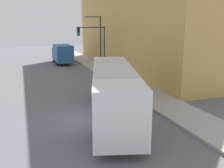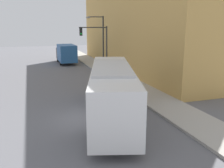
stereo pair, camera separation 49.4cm
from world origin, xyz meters
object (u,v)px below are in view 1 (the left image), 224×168
parking_meter (110,70)px  city_bus (113,88)px  delivery_truck (62,53)px  traffic_light_pole (95,42)px  pedestrian_near_corner (108,68)px  fire_hydrant (128,84)px  street_lamp (98,39)px

parking_meter → city_bus: bearing=-108.6°
delivery_truck → traffic_light_pole: 11.66m
pedestrian_near_corner → fire_hydrant: bearing=-93.9°
delivery_truck → pedestrian_near_corner: bearing=-73.2°
street_lamp → pedestrian_near_corner: street_lamp is taller
traffic_light_pole → street_lamp: size_ratio=0.83×
traffic_light_pole → parking_meter: traffic_light_pole is taller
fire_hydrant → pedestrian_near_corner: pedestrian_near_corner is taller
fire_hydrant → traffic_light_pole: (-0.94, 7.41, 3.41)m
parking_meter → pedestrian_near_corner: pedestrian_near_corner is taller
delivery_truck → fire_hydrant: delivery_truck is taller
city_bus → street_lamp: bearing=93.0°
delivery_truck → fire_hydrant: 18.91m
parking_meter → delivery_truck: bearing=102.4°
parking_meter → street_lamp: (-0.03, 4.34, 3.08)m
city_bus → fire_hydrant: city_bus is taller
city_bus → fire_hydrant: bearing=74.9°
street_lamp → parking_meter: bearing=-89.5°
city_bus → parking_meter: city_bus is taller
city_bus → street_lamp: size_ratio=1.75×
delivery_truck → street_lamp: size_ratio=1.02×
street_lamp → delivery_truck: bearing=107.6°
street_lamp → pedestrian_near_corner: bearing=-76.7°
city_bus → street_lamp: 15.67m
delivery_truck → fire_hydrant: (3.03, -18.63, -1.04)m
parking_meter → street_lamp: size_ratio=0.20×
traffic_light_pole → parking_meter: 3.99m
city_bus → fire_hydrant: (3.62, 5.92, -1.38)m
street_lamp → fire_hydrant: bearing=-89.8°
parking_meter → street_lamp: 5.32m
pedestrian_near_corner → delivery_truck: bearing=106.8°
fire_hydrant → parking_meter: parking_meter is taller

